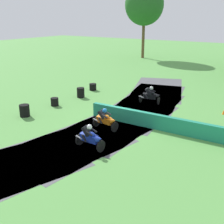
{
  "coord_description": "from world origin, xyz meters",
  "views": [
    {
      "loc": [
        9.05,
        -14.82,
        6.42
      ],
      "look_at": [
        -0.01,
        -1.03,
        0.9
      ],
      "focal_mm": 46.49,
      "sensor_mm": 36.0,
      "label": 1
    }
  ],
  "objects": [
    {
      "name": "motorcycle_chase_orange",
      "position": [
        -0.01,
        -1.74,
        0.65
      ],
      "size": [
        1.7,
        0.84,
        1.43
      ],
      "color": "black",
      "rests_on": "ground"
    },
    {
      "name": "motorcycle_lead_blue",
      "position": [
        0.83,
        -4.3,
        0.66
      ],
      "size": [
        1.7,
        0.78,
        1.43
      ],
      "color": "black",
      "rests_on": "ground"
    },
    {
      "name": "tire_stack_mid_b",
      "position": [
        -5.88,
        0.12,
        0.3
      ],
      "size": [
        0.57,
        0.57,
        0.6
      ],
      "color": "black",
      "rests_on": "ground"
    },
    {
      "name": "tree_far_right",
      "position": [
        -12.31,
        26.52,
        7.89
      ],
      "size": [
        5.82,
        5.82,
        10.97
      ],
      "color": "brown",
      "rests_on": "ground"
    },
    {
      "name": "track_asphalt",
      "position": [
        -0.72,
        -0.01,
        0.0
      ],
      "size": [
        7.85,
        28.77,
        0.01
      ],
      "color": "#515156",
      "rests_on": "ground"
    },
    {
      "name": "tire_stack_mid_a",
      "position": [
        -5.86,
        -2.73,
        0.4
      ],
      "size": [
        0.66,
        0.66,
        0.8
      ],
      "color": "black",
      "rests_on": "ground"
    },
    {
      "name": "safety_barrier",
      "position": [
        5.9,
        0.06,
        0.45
      ],
      "size": [
        15.94,
        0.46,
        0.9
      ],
      "primitive_type": "cube",
      "rotation": [
        0.0,
        0.0,
        -1.56
      ],
      "color": "#1E8466",
      "rests_on": "ground"
    },
    {
      "name": "ground_plane",
      "position": [
        0.0,
        0.0,
        0.0
      ],
      "size": [
        120.0,
        120.0,
        0.0
      ],
      "primitive_type": "plane",
      "color": "#569947"
    },
    {
      "name": "motorcycle_trailing_black",
      "position": [
        -0.14,
        4.47,
        0.66
      ],
      "size": [
        1.69,
        0.95,
        1.42
      ],
      "color": "black",
      "rests_on": "ground"
    },
    {
      "name": "tire_stack_extra_a",
      "position": [
        -6.33,
        5.46,
        0.3
      ],
      "size": [
        0.62,
        0.62,
        0.6
      ],
      "color": "black",
      "rests_on": "ground"
    },
    {
      "name": "traffic_cone",
      "position": [
        5.17,
        5.03,
        0.22
      ],
      "size": [
        0.28,
        0.28,
        0.44
      ],
      "primitive_type": "cone",
      "color": "orange",
      "rests_on": "ground"
    },
    {
      "name": "tire_stack_far",
      "position": [
        -5.74,
        3.01,
        0.4
      ],
      "size": [
        0.62,
        0.62,
        0.8
      ],
      "color": "black",
      "rests_on": "ground"
    }
  ]
}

